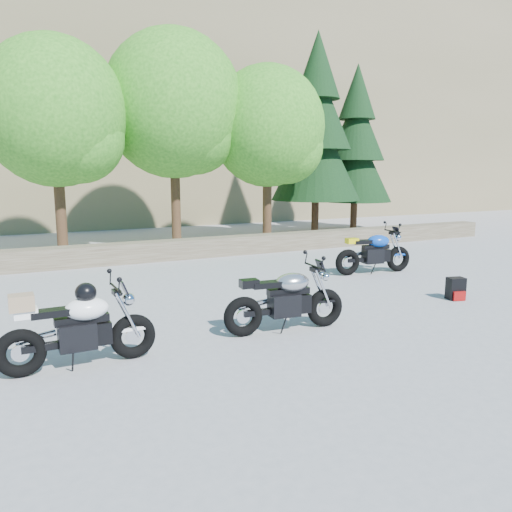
# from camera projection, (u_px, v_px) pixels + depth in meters

# --- Properties ---
(ground) EXTENTS (90.00, 90.00, 0.00)m
(ground) POSITION_uv_depth(u_px,v_px,m) (272.00, 311.00, 8.19)
(ground) COLOR gray
(ground) RESTS_ON ground
(stone_wall) EXTENTS (22.00, 0.55, 0.50)m
(stone_wall) POSITION_uv_depth(u_px,v_px,m) (172.00, 250.00, 13.00)
(stone_wall) COLOR brown
(stone_wall) RESTS_ON ground
(hillside) EXTENTS (80.00, 30.00, 15.00)m
(hillside) POSITION_uv_depth(u_px,v_px,m) (111.00, 91.00, 32.95)
(hillside) COLOR brown
(hillside) RESTS_ON ground
(tree_decid_left) EXTENTS (3.67, 3.67, 5.62)m
(tree_decid_left) POSITION_uv_depth(u_px,v_px,m) (59.00, 118.00, 12.82)
(tree_decid_left) COLOR #382314
(tree_decid_left) RESTS_ON ground
(tree_decid_mid) EXTENTS (4.08, 4.08, 6.24)m
(tree_decid_mid) POSITION_uv_depth(u_px,v_px,m) (177.00, 110.00, 14.56)
(tree_decid_mid) COLOR #382314
(tree_decid_mid) RESTS_ON ground
(tree_decid_right) EXTENTS (3.54, 3.54, 5.41)m
(tree_decid_right) POSITION_uv_depth(u_px,v_px,m) (271.00, 131.00, 15.36)
(tree_decid_right) COLOR #382314
(tree_decid_right) RESTS_ON ground
(conifer_near) EXTENTS (3.17, 3.17, 7.06)m
(conifer_near) POSITION_uv_depth(u_px,v_px,m) (317.00, 131.00, 17.55)
(conifer_near) COLOR #382314
(conifer_near) RESTS_ON ground
(conifer_far) EXTENTS (2.82, 2.82, 6.27)m
(conifer_far) POSITION_uv_depth(u_px,v_px,m) (356.00, 145.00, 19.12)
(conifer_far) COLOR #382314
(conifer_far) RESTS_ON ground
(silver_bike) EXTENTS (1.85, 0.58, 0.93)m
(silver_bike) POSITION_uv_depth(u_px,v_px,m) (286.00, 300.00, 7.09)
(silver_bike) COLOR black
(silver_bike) RESTS_ON ground
(white_bike) EXTENTS (1.81, 0.57, 1.00)m
(white_bike) POSITION_uv_depth(u_px,v_px,m) (78.00, 327.00, 5.75)
(white_bike) COLOR black
(white_bike) RESTS_ON ground
(blue_bike) EXTENTS (1.90, 0.60, 0.95)m
(blue_bike) POSITION_uv_depth(u_px,v_px,m) (374.00, 253.00, 11.15)
(blue_bike) COLOR black
(blue_bike) RESTS_ON ground
(backpack) EXTENTS (0.34, 0.31, 0.40)m
(backpack) POSITION_uv_depth(u_px,v_px,m) (456.00, 289.00, 8.90)
(backpack) COLOR black
(backpack) RESTS_ON ground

